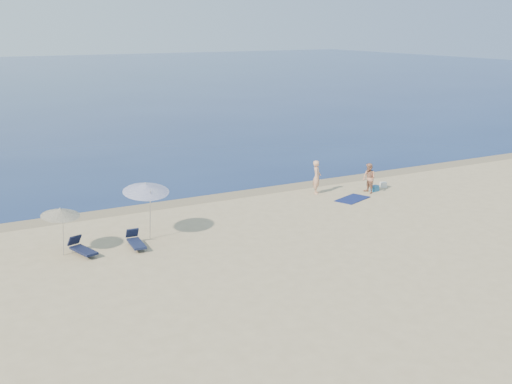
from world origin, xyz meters
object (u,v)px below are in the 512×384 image
Objects in this scene: umbrella_near at (146,188)px; person_right at (369,178)px; person_left at (317,177)px; blue_cooler at (375,188)px.

person_right is at bearing 9.38° from umbrella_near.
person_right is at bearing -78.81° from person_left.
blue_cooler is (0.54, 0.13, -0.67)m from person_right.
blue_cooler is at bearing -72.51° from person_left.
person_left reaches higher than blue_cooler.
umbrella_near is (-13.72, -1.48, 2.07)m from blue_cooler.
person_left is 4.08× the size of blue_cooler.
umbrella_near reaches higher than person_left.
blue_cooler is 0.17× the size of umbrella_near.
person_left is at bearing -116.18° from person_right.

